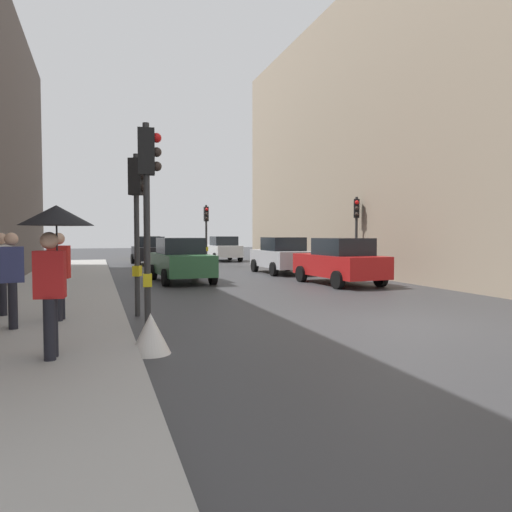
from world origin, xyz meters
The scene contains 17 objects.
ground_plane centered at (0.00, 0.00, 0.00)m, with size 120.00×120.00×0.00m, color #38383A.
sidewalk_kerb centered at (-7.15, 6.00, 0.08)m, with size 3.47×40.00×0.16m, color #A8A5A0.
building_facade_right centered at (11.42, 10.42, 6.76)m, with size 12.00×31.55×13.52m, color gray.
traffic_light_near_right centered at (-5.10, 2.72, 2.58)m, with size 0.45×0.36×3.74m.
traffic_light_near_left centered at (-5.09, 0.42, 2.71)m, with size 0.44×0.26×3.93m.
traffic_light_mid_street centered at (5.11, 10.27, 2.47)m, with size 0.35×0.45×3.58m.
traffic_light_far_median centered at (0.07, 18.56, 2.49)m, with size 0.24×0.43×3.61m.
car_red_sedan centered at (2.74, 7.45, 0.88)m, with size 2.23×4.31×1.76m.
car_white_compact centered at (2.61, 24.43, 0.88)m, with size 2.03×4.20×1.76m.
car_green_estate centered at (-2.80, 10.34, 0.88)m, with size 2.18×4.28×1.76m.
car_dark_suv centered at (-2.82, 21.91, 0.88)m, with size 2.17×4.28×1.76m.
car_yellow_taxi centered at (-2.05, 29.81, 0.88)m, with size 2.09×4.24×1.76m.
car_silver_hatchback centered at (2.52, 12.88, 0.88)m, with size 2.04×4.21×1.76m.
pedestrian_with_umbrella centered at (-6.55, -1.38, 1.84)m, with size 1.00×1.00×2.14m.
pedestrian_with_grey_backpack centered at (-7.53, 1.18, 1.16)m, with size 0.64×0.38×1.77m.
pedestrian_in_red_jacket centered at (-6.72, 1.81, 1.13)m, with size 0.44×0.36×1.77m.
warning_sign_triangle centered at (-5.21, -0.92, 0.33)m, with size 0.64×0.64×0.65m, color silver.
Camera 1 is at (-6.00, -8.49, 1.89)m, focal length 33.23 mm.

